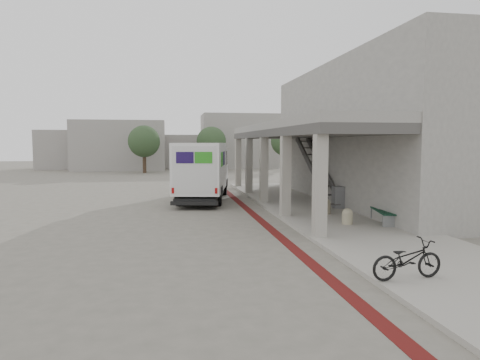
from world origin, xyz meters
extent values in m
plane|color=#635F55|center=(0.00, 0.00, 0.00)|extent=(120.00, 120.00, 0.00)
cube|color=#541210|center=(1.00, 2.00, 0.01)|extent=(0.35, 40.00, 0.01)
cube|color=gray|center=(4.00, 0.00, 0.06)|extent=(4.40, 28.00, 0.12)
cube|color=gray|center=(7.35, 4.50, 3.50)|extent=(4.30, 17.00, 7.00)
cube|color=#484744|center=(3.60, 4.50, 3.50)|extent=(3.40, 16.90, 0.35)
cube|color=gray|center=(3.60, 4.50, 3.85)|extent=(3.40, 16.90, 0.35)
cube|color=gray|center=(-8.00, 34.00, 2.75)|extent=(10.00, 6.00, 5.50)
cube|color=gray|center=(-1.00, 38.00, 2.00)|extent=(8.00, 6.00, 4.00)
cube|color=gray|center=(6.00, 36.00, 3.25)|extent=(9.00, 6.00, 6.50)
cube|color=gray|center=(-14.00, 37.00, 2.25)|extent=(7.00, 5.00, 4.50)
cylinder|color=#38281C|center=(-5.00, 28.00, 1.20)|extent=(0.36, 0.36, 2.40)
sphere|color=#283A21|center=(-5.00, 28.00, 3.20)|extent=(3.20, 3.20, 3.20)
cylinder|color=#38281C|center=(2.00, 30.00, 1.20)|extent=(0.36, 0.36, 2.40)
sphere|color=#283A21|center=(2.00, 30.00, 3.20)|extent=(3.20, 3.20, 3.20)
cylinder|color=#38281C|center=(10.00, 29.00, 1.20)|extent=(0.36, 0.36, 2.40)
sphere|color=#283A21|center=(10.00, 29.00, 3.20)|extent=(3.20, 3.20, 3.20)
cube|color=black|center=(-0.78, 6.40, 0.38)|extent=(3.20, 6.82, 0.28)
cube|color=white|center=(-0.94, 5.57, 1.83)|extent=(3.15, 5.22, 2.44)
cube|color=white|center=(-0.32, 8.75, 1.69)|extent=(2.55, 2.18, 2.16)
cube|color=white|center=(-0.13, 9.72, 0.89)|extent=(2.13, 0.95, 0.75)
cube|color=black|center=(-0.18, 9.49, 2.20)|extent=(2.11, 0.84, 0.98)
cube|color=black|center=(-1.43, 3.09, 0.33)|extent=(2.16, 0.65, 0.17)
cube|color=#1F0F48|center=(-1.93, 6.44, 2.25)|extent=(0.27, 1.29, 0.70)
cube|color=#2B9220|center=(-2.20, 5.05, 2.25)|extent=(0.27, 1.29, 0.70)
cube|color=#1F0F48|center=(-1.83, 3.23, 2.39)|extent=(0.79, 0.18, 0.52)
cube|color=#2B9220|center=(-1.00, 3.07, 2.39)|extent=(0.79, 0.18, 0.52)
cylinder|color=black|center=(-1.28, 8.99, 0.42)|extent=(0.42, 0.88, 0.84)
cylinder|color=black|center=(0.65, 8.61, 0.42)|extent=(0.42, 0.88, 0.84)
cylinder|color=black|center=(-2.11, 4.75, 0.42)|extent=(0.42, 0.88, 0.84)
cylinder|color=black|center=(-0.18, 4.37, 0.42)|extent=(0.42, 0.88, 0.84)
cube|color=gray|center=(5.02, -2.47, 0.33)|extent=(0.43, 0.18, 0.42)
cube|color=gray|center=(5.38, -0.85, 0.33)|extent=(0.43, 0.18, 0.42)
cube|color=#113524|center=(5.05, -1.63, 0.56)|extent=(0.56, 1.97, 0.05)
cube|color=#113524|center=(5.20, -1.66, 0.56)|extent=(0.56, 1.97, 0.05)
cube|color=#113524|center=(5.35, -1.69, 0.56)|extent=(0.56, 1.97, 0.05)
cylinder|color=gray|center=(3.84, 0.56, 0.33)|extent=(0.43, 0.43, 0.43)
sphere|color=gray|center=(3.84, 0.56, 0.55)|extent=(0.43, 0.43, 0.43)
cylinder|color=tan|center=(3.82, -1.71, 0.31)|extent=(0.38, 0.38, 0.38)
sphere|color=tan|center=(3.82, -1.71, 0.50)|extent=(0.38, 0.38, 0.38)
cube|color=slate|center=(5.00, 2.05, 0.60)|extent=(0.49, 0.62, 0.97)
imported|color=black|center=(2.50, -7.86, 0.56)|extent=(1.70, 0.72, 0.87)
camera|label=1|loc=(-2.53, -16.17, 3.06)|focal=32.00mm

